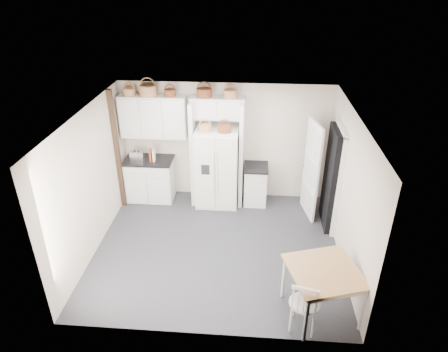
{
  "coord_description": "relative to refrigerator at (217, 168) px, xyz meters",
  "views": [
    {
      "loc": [
        0.59,
        -5.98,
        4.73
      ],
      "look_at": [
        0.09,
        0.4,
        1.32
      ],
      "focal_mm": 32.0,
      "sensor_mm": 36.0,
      "label": 1
    }
  ],
  "objects": [
    {
      "name": "door_slab",
      "position": [
        1.95,
        -0.28,
        0.16
      ],
      "size": [
        0.21,
        0.79,
        2.05
      ],
      "primitive_type": "cube",
      "rotation": [
        0.0,
        0.0,
        -1.36
      ],
      "color": "white",
      "rests_on": "floor"
    },
    {
      "name": "fridge_panel_left",
      "position": [
        -0.51,
        0.09,
        0.29
      ],
      "size": [
        0.08,
        0.6,
        2.3
      ],
      "primitive_type": "cube",
      "color": "silver",
      "rests_on": "floor"
    },
    {
      "name": "ceiling",
      "position": [
        0.15,
        -1.61,
        1.74
      ],
      "size": [
        4.5,
        4.5,
        0.0
      ],
      "primitive_type": "plane",
      "color": "white",
      "rests_on": "wall_back"
    },
    {
      "name": "basket_bridge_a",
      "position": [
        -0.27,
        0.22,
        1.57
      ],
      "size": [
        0.31,
        0.31,
        0.17
      ],
      "primitive_type": "cylinder",
      "color": "brown",
      "rests_on": "bridge_cabinet"
    },
    {
      "name": "cookbook_cream",
      "position": [
        -1.36,
        0.01,
        0.23
      ],
      "size": [
        0.04,
        0.16,
        0.24
      ],
      "primitive_type": "cube",
      "rotation": [
        0.0,
        0.0,
        0.04
      ],
      "color": "#F9EFBF",
      "rests_on": "counter_left"
    },
    {
      "name": "base_cab_left",
      "position": [
        -1.5,
        0.09,
        -0.4
      ],
      "size": [
        1.0,
        0.63,
        0.93
      ],
      "primitive_type": "cube",
      "color": "silver",
      "rests_on": "floor"
    },
    {
      "name": "fridge_panel_right",
      "position": [
        0.51,
        0.09,
        0.29
      ],
      "size": [
        0.08,
        0.6,
        2.3
      ],
      "primitive_type": "cube",
      "color": "silver",
      "rests_on": "floor"
    },
    {
      "name": "basket_upper_b",
      "position": [
        -1.42,
        0.22,
        1.59
      ],
      "size": [
        0.36,
        0.36,
        0.21
      ],
      "primitive_type": "cylinder",
      "color": "#A26C38",
      "rests_on": "upper_cabinet"
    },
    {
      "name": "counter_right",
      "position": [
        0.83,
        0.09,
        -0.0
      ],
      "size": [
        0.52,
        0.61,
        0.04
      ],
      "primitive_type": "cube",
      "color": "black",
      "rests_on": "base_cab_right"
    },
    {
      "name": "floor",
      "position": [
        0.15,
        -1.61,
        -0.86
      ],
      "size": [
        4.5,
        4.5,
        0.0
      ],
      "primitive_type": "plane",
      "color": "#27272D",
      "rests_on": "ground"
    },
    {
      "name": "counter_left",
      "position": [
        -1.5,
        0.09,
        0.09
      ],
      "size": [
        1.05,
        0.68,
        0.04
      ],
      "primitive_type": "cube",
      "color": "black",
      "rests_on": "base_cab_left"
    },
    {
      "name": "cookbook_red",
      "position": [
        -1.43,
        0.01,
        0.24
      ],
      "size": [
        0.06,
        0.18,
        0.26
      ],
      "primitive_type": "cube",
      "rotation": [
        0.0,
        0.0,
        0.13
      ],
      "color": "#A53317",
      "rests_on": "counter_left"
    },
    {
      "name": "toaster",
      "position": [
        -1.74,
        0.04,
        0.21
      ],
      "size": [
        0.29,
        0.17,
        0.2
      ],
      "primitive_type": "cube",
      "rotation": [
        0.0,
        0.0,
        0.03
      ],
      "color": "silver",
      "rests_on": "counter_left"
    },
    {
      "name": "base_cab_right",
      "position": [
        0.83,
        0.09,
        -0.44
      ],
      "size": [
        0.48,
        0.58,
        0.84
      ],
      "primitive_type": "cube",
      "color": "silver",
      "rests_on": "floor"
    },
    {
      "name": "trim_post",
      "position": [
        -2.05,
        -0.26,
        0.44
      ],
      "size": [
        0.09,
        0.09,
        2.6
      ],
      "primitive_type": "cube",
      "color": "black",
      "rests_on": "floor"
    },
    {
      "name": "basket_upper_c",
      "position": [
        -0.97,
        0.22,
        1.55
      ],
      "size": [
        0.24,
        0.24,
        0.14
      ],
      "primitive_type": "cylinder",
      "color": "brown",
      "rests_on": "upper_cabinet"
    },
    {
      "name": "basket_bridge_b",
      "position": [
        0.26,
        0.22,
        1.56
      ],
      "size": [
        0.27,
        0.27,
        0.16
      ],
      "primitive_type": "cylinder",
      "color": "#A26C38",
      "rests_on": "bridge_cabinet"
    },
    {
      "name": "wall_right",
      "position": [
        2.4,
        -1.61,
        0.44
      ],
      "size": [
        0.0,
        4.0,
        4.0
      ],
      "primitive_type": "plane",
      "rotation": [
        1.57,
        0.0,
        -1.57
      ],
      "color": "beige",
      "rests_on": "floor"
    },
    {
      "name": "dining_table",
      "position": [
        1.85,
        -3.06,
        -0.45
      ],
      "size": [
        1.24,
        1.24,
        0.82
      ],
      "primitive_type": "cube",
      "rotation": [
        0.0,
        0.0,
        0.3
      ],
      "color": "#A88143",
      "rests_on": "floor"
    },
    {
      "name": "refrigerator",
      "position": [
        0.0,
        0.0,
        0.0
      ],
      "size": [
        0.89,
        0.72,
        1.73
      ],
      "primitive_type": "cube",
      "color": "white",
      "rests_on": "floor"
    },
    {
      "name": "basket_fridge_a",
      "position": [
        -0.23,
        -0.1,
        0.93
      ],
      "size": [
        0.26,
        0.26,
        0.14
      ],
      "primitive_type": "cylinder",
      "color": "#A26C38",
      "rests_on": "refrigerator"
    },
    {
      "name": "upper_cabinet",
      "position": [
        -1.35,
        0.22,
        1.04
      ],
      "size": [
        1.4,
        0.34,
        0.9
      ],
      "primitive_type": "cube",
      "color": "silver",
      "rests_on": "wall_back"
    },
    {
      "name": "basket_upper_a",
      "position": [
        -1.81,
        0.22,
        1.56
      ],
      "size": [
        0.26,
        0.26,
        0.15
      ],
      "primitive_type": "cylinder",
      "color": "#A26C38",
      "rests_on": "upper_cabinet"
    },
    {
      "name": "windsor_chair",
      "position": [
        1.57,
        -3.36,
        -0.4
      ],
      "size": [
        0.53,
        0.5,
        0.92
      ],
      "primitive_type": "cube",
      "rotation": [
        0.0,
        0.0,
        -0.24
      ],
      "color": "silver",
      "rests_on": "floor"
    },
    {
      "name": "wall_back",
      "position": [
        0.15,
        0.39,
        0.44
      ],
      "size": [
        4.5,
        0.0,
        4.5
      ],
      "primitive_type": "plane",
      "rotation": [
        1.57,
        0.0,
        0.0
      ],
      "color": "beige",
      "rests_on": "floor"
    },
    {
      "name": "wall_left",
      "position": [
        -2.1,
        -1.61,
        0.44
      ],
      "size": [
        0.0,
        4.0,
        4.0
      ],
      "primitive_type": "plane",
      "rotation": [
        1.57,
        0.0,
        1.57
      ],
      "color": "beige",
      "rests_on": "floor"
    },
    {
      "name": "doorway_void",
      "position": [
        2.31,
        -0.61,
        0.16
      ],
      "size": [
        0.18,
        0.85,
        2.05
      ],
      "primitive_type": "cube",
      "color": "black",
      "rests_on": "floor"
    },
    {
      "name": "basket_fridge_b",
      "position": [
        0.17,
        -0.1,
        0.94
      ],
      "size": [
        0.27,
        0.27,
        0.15
      ],
      "primitive_type": "cylinder",
      "color": "brown",
      "rests_on": "refrigerator"
    },
    {
      "name": "bridge_cabinet",
      "position": [
        -0.0,
        0.22,
        1.26
      ],
      "size": [
        1.12,
        0.34,
        0.45
      ],
      "primitive_type": "cube",
      "color": "silver",
      "rests_on": "wall_back"
    }
  ]
}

